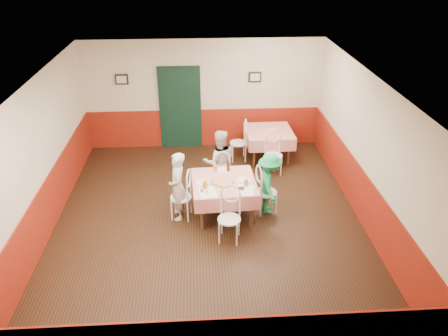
{
  "coord_description": "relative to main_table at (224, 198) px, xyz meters",
  "views": [
    {
      "loc": [
        -0.13,
        -7.17,
        4.97
      ],
      "look_at": [
        0.32,
        0.17,
        1.05
      ],
      "focal_mm": 35.0,
      "sensor_mm": 36.0,
      "label": 1
    }
  ],
  "objects": [
    {
      "name": "front_wall",
      "position": [
        -0.32,
        -3.67,
        1.02
      ],
      "size": [
        6.0,
        0.1,
        2.8
      ],
      "primitive_type": "cube",
      "color": "beige",
      "rests_on": "ground"
    },
    {
      "name": "door",
      "position": [
        -0.92,
        3.28,
        0.68
      ],
      "size": [
        0.96,
        0.06,
        2.1
      ],
      "primitive_type": "cube",
      "color": "black",
      "rests_on": "ground"
    },
    {
      "name": "diner_right",
      "position": [
        0.9,
        0.05,
        0.27
      ],
      "size": [
        0.5,
        0.84,
        1.28
      ],
      "primitive_type": "imported",
      "rotation": [
        0.0,
        0.0,
        1.6
      ],
      "color": "gray",
      "rests_on": "ground"
    },
    {
      "name": "wallet",
      "position": [
        0.31,
        -0.31,
        0.4
      ],
      "size": [
        0.11,
        0.1,
        0.02
      ],
      "primitive_type": "cube",
      "rotation": [
        0.0,
        0.0,
        0.05
      ],
      "color": "black",
      "rests_on": "main_table"
    },
    {
      "name": "menu_right",
      "position": [
        0.39,
        -0.36,
        0.39
      ],
      "size": [
        0.36,
        0.44,
        0.0
      ],
      "primitive_type": "cube",
      "rotation": [
        0.0,
        0.0,
        -0.16
      ],
      "color": "white",
      "rests_on": "main_table"
    },
    {
      "name": "chair_second_b",
      "position": [
        1.26,
        1.66,
        0.08
      ],
      "size": [
        0.43,
        0.43,
        0.9
      ],
      "primitive_type": null,
      "rotation": [
        0.0,
        0.0,
        0.02
      ],
      "color": "white",
      "rests_on": "ground"
    },
    {
      "name": "plate_left",
      "position": [
        -0.42,
        -0.04,
        0.39
      ],
      "size": [
        0.26,
        0.26,
        0.01
      ],
      "primitive_type": "cylinder",
      "rotation": [
        0.0,
        0.0,
        0.05
      ],
      "color": "white",
      "rests_on": "main_table"
    },
    {
      "name": "shaker_c",
      "position": [
        -0.44,
        -0.39,
        0.43
      ],
      "size": [
        0.04,
        0.04,
        0.09
      ],
      "primitive_type": "cylinder",
      "rotation": [
        0.0,
        0.0,
        0.05
      ],
      "color": "#B23319",
      "rests_on": "main_table"
    },
    {
      "name": "ceiling",
      "position": [
        -0.32,
        -0.17,
        2.42
      ],
      "size": [
        7.0,
        7.0,
        0.0
      ],
      "primitive_type": "plane",
      "color": "white",
      "rests_on": "back_wall"
    },
    {
      "name": "glass_c",
      "position": [
        -0.14,
        0.42,
        0.45
      ],
      "size": [
        0.07,
        0.07,
        0.13
      ],
      "primitive_type": "cylinder",
      "rotation": [
        0.0,
        0.0,
        0.05
      ],
      "color": "#BF7219",
      "rests_on": "main_table"
    },
    {
      "name": "shaker_b",
      "position": [
        -0.34,
        -0.48,
        0.43
      ],
      "size": [
        0.04,
        0.04,
        0.09
      ],
      "primitive_type": "cylinder",
      "rotation": [
        0.0,
        0.0,
        0.05
      ],
      "color": "silver",
      "rests_on": "main_table"
    },
    {
      "name": "chair_second_a",
      "position": [
        0.51,
        2.41,
        0.08
      ],
      "size": [
        0.43,
        0.43,
        0.9
      ],
      "primitive_type": null,
      "rotation": [
        0.0,
        0.0,
        -1.55
      ],
      "color": "white",
      "rests_on": "ground"
    },
    {
      "name": "floor",
      "position": [
        -0.32,
        -0.17,
        -0.38
      ],
      "size": [
        7.0,
        7.0,
        0.0
      ],
      "primitive_type": "plane",
      "color": "black",
      "rests_on": "ground"
    },
    {
      "name": "diner_left",
      "position": [
        -0.9,
        -0.05,
        0.32
      ],
      "size": [
        0.36,
        0.53,
        1.4
      ],
      "primitive_type": "imported",
      "rotation": [
        0.0,
        0.0,
        -1.51
      ],
      "color": "gray",
      "rests_on": "ground"
    },
    {
      "name": "wainscot_right",
      "position": [
        2.66,
        -0.17,
        0.12
      ],
      "size": [
        0.03,
        7.0,
        1.0
      ],
      "primitive_type": "cube",
      "color": "maroon",
      "rests_on": "ground"
    },
    {
      "name": "back_wall",
      "position": [
        -0.32,
        3.33,
        1.02
      ],
      "size": [
        6.0,
        0.1,
        2.8
      ],
      "primitive_type": "cube",
      "color": "beige",
      "rests_on": "ground"
    },
    {
      "name": "plate_right",
      "position": [
        0.39,
        0.02,
        0.39
      ],
      "size": [
        0.26,
        0.26,
        0.01
      ],
      "primitive_type": "cylinder",
      "rotation": [
        0.0,
        0.0,
        0.05
      ],
      "color": "white",
      "rests_on": "main_table"
    },
    {
      "name": "menu_left",
      "position": [
        -0.33,
        -0.39,
        0.39
      ],
      "size": [
        0.37,
        0.45,
        0.0
      ],
      "primitive_type": "cube",
      "rotation": [
        0.0,
        0.0,
        0.19
      ],
      "color": "white",
      "rests_on": "main_table"
    },
    {
      "name": "glass_b",
      "position": [
        0.41,
        -0.2,
        0.45
      ],
      "size": [
        0.08,
        0.08,
        0.14
      ],
      "primitive_type": "cylinder",
      "rotation": [
        0.0,
        0.0,
        0.05
      ],
      "color": "#BF7219",
      "rests_on": "main_table"
    },
    {
      "name": "wainscot_back",
      "position": [
        -0.32,
        3.32,
        0.12
      ],
      "size": [
        6.0,
        0.03,
        1.0
      ],
      "primitive_type": "cube",
      "color": "maroon",
      "rests_on": "ground"
    },
    {
      "name": "left_wall",
      "position": [
        -3.32,
        -0.17,
        1.02
      ],
      "size": [
        0.1,
        7.0,
        2.8
      ],
      "primitive_type": "cube",
      "color": "beige",
      "rests_on": "ground"
    },
    {
      "name": "chair_far",
      "position": [
        -0.04,
        0.85,
        0.08
      ],
      "size": [
        0.5,
        0.5,
        0.9
      ],
      "primitive_type": null,
      "rotation": [
        0.0,
        0.0,
        3.37
      ],
      "color": "white",
      "rests_on": "ground"
    },
    {
      "name": "pizza",
      "position": [
        -0.02,
        -0.03,
        0.4
      ],
      "size": [
        0.44,
        0.44,
        0.03
      ],
      "primitive_type": "cylinder",
      "rotation": [
        0.0,
        0.0,
        0.05
      ],
      "color": "#B74723",
      "rests_on": "main_table"
    },
    {
      "name": "chair_left",
      "position": [
        -0.85,
        -0.04,
        0.08
      ],
      "size": [
        0.49,
        0.49,
        0.9
      ],
      "primitive_type": null,
      "rotation": [
        0.0,
        0.0,
        -1.76
      ],
      "color": "white",
      "rests_on": "ground"
    },
    {
      "name": "chair_near",
      "position": [
        0.04,
        -0.85,
        0.08
      ],
      "size": [
        0.5,
        0.5,
        0.9
      ],
      "primitive_type": null,
      "rotation": [
        0.0,
        0.0,
        -0.2
      ],
      "color": "white",
      "rests_on": "ground"
    },
    {
      "name": "main_table",
      "position": [
        0.0,
        0.0,
        0.0
      ],
      "size": [
        1.28,
        1.28,
        0.77
      ],
      "primitive_type": "cube",
      "rotation": [
        0.0,
        0.0,
        0.05
      ],
      "color": "red",
      "rests_on": "ground"
    },
    {
      "name": "plate_far",
      "position": [
        -0.02,
        0.45,
        0.39
      ],
      "size": [
        0.26,
        0.26,
        0.01
      ],
      "primitive_type": "cylinder",
      "rotation": [
        0.0,
        0.0,
        0.05
      ],
      "color": "white",
      "rests_on": "main_table"
    },
    {
      "name": "picture_right",
      "position": [
        0.98,
        3.28,
        1.48
      ],
      "size": [
        0.32,
        0.03,
        0.26
      ],
      "primitive_type": "cube",
      "color": "black",
      "rests_on": "back_wall"
    },
    {
      "name": "thermostat",
      "position": [
        -2.22,
        3.28,
        1.12
      ],
      "size": [
        0.1,
        0.03,
        0.1
      ],
      "primitive_type": "cube",
      "color": "white",
      "rests_on": "back_wall"
    },
    {
      "name": "diner_far",
      "position": [
        -0.05,
        0.9,
        0.34
      ],
      "size": [
        0.75,
        0.61,
        1.44
      ],
      "primitive_type": "imported",
      "rotation": [
        0.0,
        0.0,
        3.24
      ],
      "color": "gray",
      "rests_on": "ground"
    },
    {
      "name": "beer_bottle",
      "position": [
        0.11,
        0.42,
        0.5
      ],
      "size": [
        0.07,
        0.07,
        0.23
      ],
      "primitive_type": "cylinder",
      "rotation": [
        0.0,
        0.0,
        0.05
      ],
      "color": "#381C0A",
      "rests_on": "main_table"
    },
    {
      "name": "shaker_a",
      "position": [
        -0.4,
        -0.42,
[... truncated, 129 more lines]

